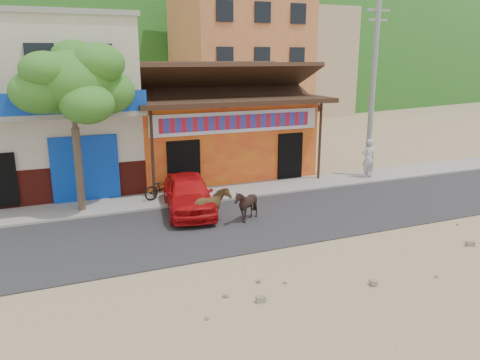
# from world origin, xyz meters

# --- Properties ---
(ground) EXTENTS (120.00, 120.00, 0.00)m
(ground) POSITION_xyz_m (0.00, 0.00, 0.00)
(ground) COLOR #9E825B
(ground) RESTS_ON ground
(road) EXTENTS (60.00, 5.00, 0.04)m
(road) POSITION_xyz_m (0.00, 2.50, 0.02)
(road) COLOR #28282B
(road) RESTS_ON ground
(sidewalk) EXTENTS (60.00, 2.00, 0.12)m
(sidewalk) POSITION_xyz_m (0.00, 6.00, 0.06)
(sidewalk) COLOR gray
(sidewalk) RESTS_ON ground
(dance_club) EXTENTS (8.00, 6.00, 3.60)m
(dance_club) POSITION_xyz_m (2.00, 10.00, 1.80)
(dance_club) COLOR orange
(dance_club) RESTS_ON ground
(cafe_building) EXTENTS (7.00, 6.00, 7.00)m
(cafe_building) POSITION_xyz_m (-5.50, 10.00, 3.50)
(cafe_building) COLOR beige
(cafe_building) RESTS_ON ground
(apartment_front) EXTENTS (9.00, 9.00, 12.00)m
(apartment_front) POSITION_xyz_m (9.00, 24.00, 6.00)
(apartment_front) COLOR #CC723F
(apartment_front) RESTS_ON ground
(apartment_rear) EXTENTS (8.00, 8.00, 10.00)m
(apartment_rear) POSITION_xyz_m (18.00, 30.00, 5.00)
(apartment_rear) COLOR tan
(apartment_rear) RESTS_ON ground
(hillside) EXTENTS (100.00, 40.00, 24.00)m
(hillside) POSITION_xyz_m (0.00, 70.00, 12.00)
(hillside) COLOR #194C14
(hillside) RESTS_ON ground
(tree) EXTENTS (3.00, 3.00, 6.00)m
(tree) POSITION_xyz_m (-4.60, 5.80, 3.12)
(tree) COLOR #2D721E
(tree) RESTS_ON sidewalk
(utility_pole) EXTENTS (0.24, 0.24, 8.00)m
(utility_pole) POSITION_xyz_m (8.20, 6.00, 4.12)
(utility_pole) COLOR gray
(utility_pole) RESTS_ON sidewalk
(cow_tan) EXTENTS (1.56, 1.09, 1.21)m
(cow_tan) POSITION_xyz_m (-0.69, 2.75, 0.64)
(cow_tan) COLOR brown
(cow_tan) RESTS_ON road
(cow_dark) EXTENTS (1.16, 1.06, 1.15)m
(cow_dark) POSITION_xyz_m (0.53, 2.55, 0.62)
(cow_dark) COLOR black
(cow_dark) RESTS_ON road
(red_car) EXTENTS (2.28, 4.30, 1.39)m
(red_car) POSITION_xyz_m (-1.00, 4.30, 0.74)
(red_car) COLOR red
(red_car) RESTS_ON road
(scooter) EXTENTS (1.80, 1.13, 0.89)m
(scooter) POSITION_xyz_m (-1.50, 6.12, 0.57)
(scooter) COLOR black
(scooter) RESTS_ON sidewalk
(pedestrian) EXTENTS (0.69, 0.49, 1.79)m
(pedestrian) POSITION_xyz_m (8.00, 5.71, 1.02)
(pedestrian) COLOR silver
(pedestrian) RESTS_ON sidewalk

